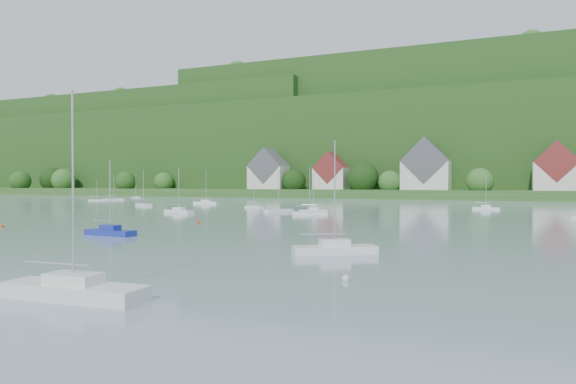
# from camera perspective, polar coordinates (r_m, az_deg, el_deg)

# --- Properties ---
(far_shore_strip) EXTENTS (600.00, 60.00, 3.00)m
(far_shore_strip) POSITION_cam_1_polar(r_m,az_deg,el_deg) (199.27, 13.98, -0.14)
(far_shore_strip) COLOR #274E1D
(far_shore_strip) RESTS_ON ground
(forested_ridge) EXTENTS (620.00, 181.22, 69.89)m
(forested_ridge) POSITION_cam_1_polar(r_m,az_deg,el_deg) (267.68, 16.42, 4.71)
(forested_ridge) COLOR #153A12
(forested_ridge) RESTS_ON ground
(village_building_0) EXTENTS (14.00, 10.40, 16.00)m
(village_building_0) POSITION_cam_1_polar(r_m,az_deg,el_deg) (203.15, -2.13, 2.17)
(village_building_0) COLOR silver
(village_building_0) RESTS_ON far_shore_strip
(village_building_1) EXTENTS (12.00, 9.36, 14.00)m
(village_building_1) POSITION_cam_1_polar(r_m,az_deg,el_deg) (195.70, 4.76, 1.99)
(village_building_1) COLOR silver
(village_building_1) RESTS_ON far_shore_strip
(village_building_2) EXTENTS (16.00, 11.44, 18.00)m
(village_building_2) POSITION_cam_1_polar(r_m,az_deg,el_deg) (186.68, 14.92, 2.47)
(village_building_2) COLOR silver
(village_building_2) RESTS_ON far_shore_strip
(village_building_3) EXTENTS (13.00, 10.40, 15.50)m
(village_building_3) POSITION_cam_1_polar(r_m,az_deg,el_deg) (183.24, 27.31, 2.16)
(village_building_3) COLOR silver
(village_building_3) RESTS_ON far_shore_strip
(near_sailboat_1) EXTENTS (5.87, 2.04, 7.78)m
(near_sailboat_1) POSITION_cam_1_polar(r_m,az_deg,el_deg) (56.14, -18.95, -4.10)
(near_sailboat_1) COLOR #1B2B98
(near_sailboat_1) RESTS_ON ground
(near_sailboat_3) EXTENTS (6.32, 4.84, 8.55)m
(near_sailboat_3) POSITION_cam_1_polar(r_m,az_deg,el_deg) (39.38, 5.14, -6.17)
(near_sailboat_3) COLOR white
(near_sailboat_3) RESTS_ON ground
(near_sailboat_4) EXTENTS (7.23, 2.42, 9.61)m
(near_sailboat_4) POSITION_cam_1_polar(r_m,az_deg,el_deg) (26.21, -22.47, -9.80)
(near_sailboat_4) COLOR white
(near_sailboat_4) RESTS_ON ground
(mooring_buoy_1) EXTENTS (0.44, 0.44, 0.44)m
(mooring_buoy_1) POSITION_cam_1_polar(r_m,az_deg,el_deg) (28.93, 6.35, -9.69)
(mooring_buoy_1) COLOR silver
(mooring_buoy_1) RESTS_ON ground
(mooring_buoy_3) EXTENTS (0.46, 0.46, 0.46)m
(mooring_buoy_3) POSITION_cam_1_polar(r_m,az_deg,el_deg) (70.13, -9.81, -3.40)
(mooring_buoy_3) COLOR red
(mooring_buoy_3) RESTS_ON ground
(mooring_buoy_5) EXTENTS (0.40, 0.40, 0.40)m
(mooring_buoy_5) POSITION_cam_1_polar(r_m,az_deg,el_deg) (71.81, -28.87, -3.41)
(mooring_buoy_5) COLOR red
(mooring_buoy_5) RESTS_ON ground
(far_sailboat_cluster) EXTENTS (199.78, 74.34, 8.71)m
(far_sailboat_cluster) POSITION_cam_1_polar(r_m,az_deg,el_deg) (114.46, 10.38, -1.51)
(far_sailboat_cluster) COLOR white
(far_sailboat_cluster) RESTS_ON ground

